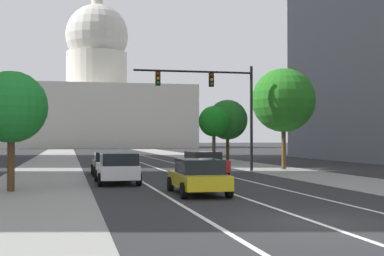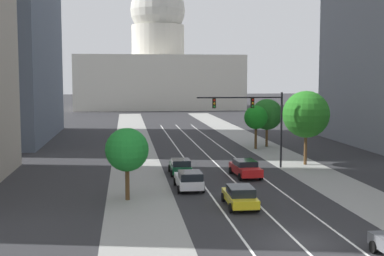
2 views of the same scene
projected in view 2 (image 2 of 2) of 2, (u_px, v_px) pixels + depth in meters
The scene contains 16 objects.
ground_plane at pixel (198, 146), 68.28m from camera, with size 400.00×400.00×0.00m, color #2B2B2D.
sidewalk_left at pixel (135, 153), 62.32m from camera, with size 5.01×130.00×0.01m, color gray.
sidewalk_right at pixel (270, 150), 64.37m from camera, with size 5.01×130.00×0.01m, color gray.
lane_stripe_left at pixel (190, 166), 53.11m from camera, with size 0.16×90.00×0.01m, color white.
lane_stripe_center at pixel (218, 165), 53.47m from camera, with size 0.16×90.00×0.01m, color white.
lane_stripe_right at pixel (245, 165), 53.83m from camera, with size 0.16×90.00×0.01m, color white.
capitol_building at pixel (158, 68), 147.84m from camera, with size 44.86×26.76×36.02m.
car_green at pixel (180, 166), 48.54m from camera, with size 2.02×4.11×1.47m.
car_red at pixel (245, 168), 47.48m from camera, with size 2.30×4.88×1.50m.
car_yellow at pixel (240, 196), 36.50m from camera, with size 2.10×4.63×1.48m.
car_white at pixel (189, 180), 41.98m from camera, with size 2.12×4.51×1.60m.
traffic_signal_mast at pixel (256, 114), 51.48m from camera, with size 8.51×0.39×7.46m.
street_tree_near_left at pixel (127, 150), 38.27m from camera, with size 3.17×3.17×5.31m.
street_tree_near_right at pixel (306, 114), 53.56m from camera, with size 4.77×4.77×7.56m.
street_tree_far_right at pixel (267, 114), 67.48m from camera, with size 3.98×3.98×6.14m.
street_tree_mid_right at pixel (256, 118), 65.38m from camera, with size 2.93×2.93×5.40m.
Camera 2 is at (-9.23, -27.09, 9.05)m, focal length 49.35 mm.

